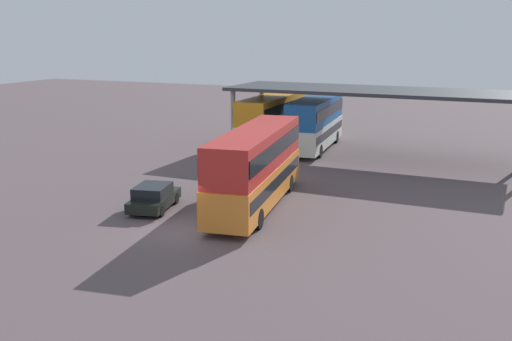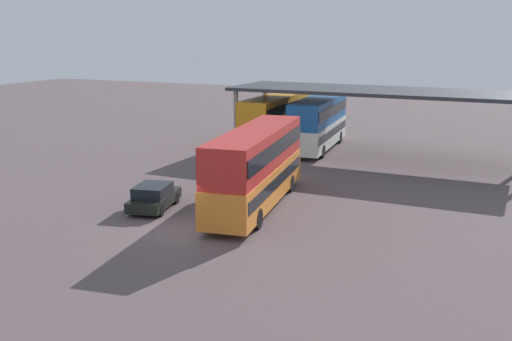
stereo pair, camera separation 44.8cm
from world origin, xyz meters
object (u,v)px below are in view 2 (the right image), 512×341
at_px(double_decker_near_canopy, 276,118).
at_px(parked_hatchback, 154,197).
at_px(double_decker_mid_row, 318,121).
at_px(double_decker_main, 256,165).

bearing_deg(double_decker_near_canopy, parked_hatchback, -178.46).
height_order(parked_hatchback, double_decker_near_canopy, double_decker_near_canopy).
relative_size(parked_hatchback, double_decker_mid_row, 0.39).
bearing_deg(double_decker_near_canopy, double_decker_mid_row, -96.03).
xyz_separation_m(double_decker_main, double_decker_near_canopy, (-5.78, 16.90, -0.07)).
bearing_deg(double_decker_near_canopy, double_decker_main, -162.56).
relative_size(double_decker_main, double_decker_mid_row, 1.10).
bearing_deg(parked_hatchback, double_decker_main, -73.85).
xyz_separation_m(parked_hatchback, double_decker_mid_row, (2.77, 19.20, 1.56)).
xyz_separation_m(double_decker_near_canopy, double_decker_mid_row, (3.79, -0.30, 0.00)).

